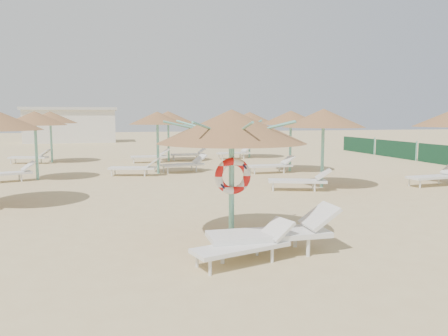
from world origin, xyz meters
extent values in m
plane|color=tan|center=(0.00, 0.00, 0.00)|extent=(120.00, 120.00, 0.00)
cylinder|color=#6CBCA7|center=(0.04, -0.40, 1.09)|extent=(0.11, 0.11, 2.17)
cone|color=#96623C|center=(0.04, -0.40, 2.27)|extent=(2.89, 2.89, 0.65)
cylinder|color=#6CBCA7|center=(0.04, -0.40, 2.02)|extent=(0.20, 0.20, 0.12)
cylinder|color=#6CBCA7|center=(0.71, -0.40, 2.22)|extent=(1.31, 0.04, 0.34)
cylinder|color=#6CBCA7|center=(0.51, 0.07, 2.22)|extent=(0.96, 0.96, 0.34)
cylinder|color=#6CBCA7|center=(0.04, 0.27, 2.22)|extent=(0.04, 1.31, 0.34)
cylinder|color=#6CBCA7|center=(-0.43, 0.07, 2.22)|extent=(0.96, 0.96, 0.34)
cylinder|color=#6CBCA7|center=(-0.62, -0.40, 2.22)|extent=(1.31, 0.04, 0.34)
cylinder|color=#6CBCA7|center=(-0.43, -0.87, 2.22)|extent=(0.96, 0.96, 0.34)
cylinder|color=#6CBCA7|center=(0.04, -1.06, 2.22)|extent=(0.04, 1.31, 0.34)
cylinder|color=#6CBCA7|center=(0.51, -0.87, 2.22)|extent=(0.96, 0.96, 0.34)
torus|color=red|center=(0.04, -0.50, 1.31)|extent=(0.72, 0.15, 0.72)
cylinder|color=white|center=(-0.78, -2.17, 0.12)|extent=(0.05, 0.05, 0.25)
cylinder|color=white|center=(-0.91, -1.74, 0.12)|extent=(0.05, 0.05, 0.25)
cylinder|color=white|center=(0.37, -1.83, 0.12)|extent=(0.05, 0.05, 0.25)
cylinder|color=white|center=(0.24, -1.41, 0.12)|extent=(0.05, 0.05, 0.25)
cube|color=white|center=(-0.16, -1.76, 0.28)|extent=(1.77, 1.00, 0.07)
cube|color=white|center=(0.56, -1.54, 0.50)|extent=(0.56, 0.63, 0.32)
cylinder|color=white|center=(-0.46, -1.67, 0.16)|extent=(0.07, 0.07, 0.32)
cylinder|color=white|center=(-0.45, -1.10, 0.16)|extent=(0.07, 0.07, 0.32)
cylinder|color=white|center=(1.10, -1.68, 0.16)|extent=(0.07, 0.07, 0.32)
cylinder|color=white|center=(1.10, -1.11, 0.16)|extent=(0.07, 0.07, 0.32)
cube|color=white|center=(0.47, -1.39, 0.37)|extent=(2.19, 0.73, 0.09)
cube|color=white|center=(1.44, -1.40, 0.64)|extent=(0.56, 0.69, 0.42)
cylinder|color=#6CBCA7|center=(-5.09, 9.53, 1.15)|extent=(0.11, 0.11, 2.30)
cone|color=#96623C|center=(-5.09, 9.53, 2.38)|extent=(2.38, 2.38, 0.54)
cylinder|color=#6CBCA7|center=(-5.09, 9.53, 2.15)|extent=(0.20, 0.20, 0.12)
cylinder|color=white|center=(-5.59, 9.08, 0.14)|extent=(0.06, 0.06, 0.28)
cylinder|color=white|center=(-5.76, 9.55, 0.14)|extent=(0.06, 0.06, 0.28)
cube|color=white|center=(-6.19, 9.13, 0.32)|extent=(2.00, 1.22, 0.08)
cube|color=white|center=(-5.39, 9.42, 0.56)|extent=(0.66, 0.73, 0.36)
cylinder|color=#6CBCA7|center=(-5.40, 16.21, 1.15)|extent=(0.11, 0.11, 2.30)
cone|color=#96623C|center=(-5.40, 16.21, 2.39)|extent=(2.78, 2.78, 0.63)
cylinder|color=#6CBCA7|center=(-5.40, 16.21, 2.15)|extent=(0.20, 0.20, 0.12)
cylinder|color=white|center=(-7.34, 15.74, 0.14)|extent=(0.06, 0.06, 0.28)
cylinder|color=white|center=(-7.23, 16.23, 0.14)|extent=(0.06, 0.06, 0.28)
cylinder|color=white|center=(-6.02, 15.44, 0.14)|extent=(0.06, 0.06, 0.28)
cylinder|color=white|center=(-5.91, 15.93, 0.14)|extent=(0.06, 0.06, 0.28)
cube|color=white|center=(-6.50, 15.81, 0.32)|extent=(1.99, 1.03, 0.08)
cube|color=white|center=(-5.67, 15.62, 0.56)|extent=(0.61, 0.69, 0.36)
cylinder|color=#6CBCA7|center=(-0.36, 10.15, 1.15)|extent=(0.11, 0.11, 2.30)
cone|color=#96623C|center=(-0.36, 10.15, 2.38)|extent=(2.39, 2.39, 0.54)
cylinder|color=#6CBCA7|center=(-0.36, 10.15, 2.15)|extent=(0.20, 0.20, 0.12)
cylinder|color=white|center=(-2.29, 9.72, 0.14)|extent=(0.06, 0.06, 0.28)
cylinder|color=white|center=(-2.17, 10.20, 0.14)|extent=(0.06, 0.06, 0.28)
cylinder|color=white|center=(-0.99, 9.37, 0.14)|extent=(0.06, 0.06, 0.28)
cylinder|color=white|center=(-0.86, 9.86, 0.14)|extent=(0.06, 0.06, 0.28)
cube|color=white|center=(-1.46, 9.75, 0.32)|extent=(2.00, 1.08, 0.08)
cube|color=white|center=(-0.63, 9.54, 0.56)|extent=(0.62, 0.70, 0.36)
cylinder|color=white|center=(0.03, 10.01, 0.14)|extent=(0.06, 0.06, 0.28)
cylinder|color=white|center=(-0.09, 10.49, 0.14)|extent=(0.06, 0.06, 0.28)
cylinder|color=white|center=(1.34, 10.35, 0.14)|extent=(0.06, 0.06, 0.28)
cylinder|color=white|center=(1.21, 10.84, 0.14)|extent=(0.06, 0.06, 0.28)
cube|color=white|center=(0.74, 10.45, 0.32)|extent=(2.00, 1.08, 0.08)
cube|color=white|center=(1.57, 10.67, 0.56)|extent=(0.62, 0.70, 0.36)
cylinder|color=#6CBCA7|center=(0.71, 15.16, 1.15)|extent=(0.11, 0.11, 2.30)
cone|color=#96623C|center=(0.71, 15.16, 2.40)|extent=(2.87, 2.87, 0.65)
cylinder|color=#6CBCA7|center=(0.71, 15.16, 2.15)|extent=(0.20, 0.20, 0.12)
cylinder|color=white|center=(-1.19, 14.50, 0.14)|extent=(0.06, 0.06, 0.28)
cylinder|color=white|center=(-1.19, 15.00, 0.14)|extent=(0.06, 0.06, 0.28)
cylinder|color=white|center=(0.16, 14.51, 0.14)|extent=(0.06, 0.06, 0.28)
cylinder|color=white|center=(0.16, 15.01, 0.14)|extent=(0.06, 0.06, 0.28)
cube|color=white|center=(-0.39, 14.76, 0.32)|extent=(1.90, 0.63, 0.08)
cube|color=white|center=(0.46, 14.76, 0.56)|extent=(0.49, 0.60, 0.36)
cylinder|color=white|center=(1.01, 15.21, 0.14)|extent=(0.06, 0.06, 0.28)
cylinder|color=white|center=(1.01, 15.71, 0.14)|extent=(0.06, 0.06, 0.28)
cylinder|color=white|center=(2.36, 15.20, 0.14)|extent=(0.06, 0.06, 0.28)
cylinder|color=white|center=(2.36, 15.70, 0.14)|extent=(0.06, 0.06, 0.28)
cube|color=white|center=(1.81, 15.46, 0.32)|extent=(1.90, 0.63, 0.08)
cube|color=white|center=(2.66, 15.45, 0.56)|extent=(0.49, 0.60, 0.36)
cylinder|color=#6CBCA7|center=(4.80, 5.14, 1.15)|extent=(0.11, 0.11, 2.30)
cone|color=#96623C|center=(4.80, 5.14, 2.39)|extent=(2.81, 2.81, 0.63)
cylinder|color=#6CBCA7|center=(4.80, 5.14, 2.15)|extent=(0.20, 0.20, 0.12)
cylinder|color=white|center=(2.86, 4.75, 0.14)|extent=(0.06, 0.06, 0.28)
cylinder|color=white|center=(3.01, 5.23, 0.14)|extent=(0.06, 0.06, 0.28)
cylinder|color=white|center=(4.14, 4.33, 0.14)|extent=(0.06, 0.06, 0.28)
cylinder|color=white|center=(4.30, 4.80, 0.14)|extent=(0.06, 0.06, 0.28)
cube|color=white|center=(3.70, 4.74, 0.32)|extent=(2.00, 1.19, 0.08)
cube|color=white|center=(4.50, 4.47, 0.56)|extent=(0.65, 0.72, 0.36)
cylinder|color=#6CBCA7|center=(5.45, 9.53, 1.15)|extent=(0.11, 0.11, 2.30)
cone|color=#96623C|center=(5.45, 9.53, 2.39)|extent=(2.75, 2.75, 0.62)
cylinder|color=#6CBCA7|center=(5.45, 9.53, 2.15)|extent=(0.20, 0.20, 0.12)
cylinder|color=white|center=(3.56, 8.85, 0.14)|extent=(0.06, 0.06, 0.28)
cylinder|color=white|center=(3.54, 9.35, 0.14)|extent=(0.06, 0.06, 0.28)
cylinder|color=white|center=(4.91, 8.90, 0.14)|extent=(0.06, 0.06, 0.28)
cylinder|color=white|center=(4.89, 9.40, 0.14)|extent=(0.06, 0.06, 0.28)
cube|color=white|center=(4.35, 9.13, 0.32)|extent=(1.92, 0.69, 0.08)
cube|color=white|center=(5.20, 9.16, 0.56)|extent=(0.51, 0.62, 0.36)
cylinder|color=#6CBCA7|center=(5.63, 16.14, 1.15)|extent=(0.11, 0.11, 2.30)
cone|color=#96623C|center=(5.63, 16.14, 2.39)|extent=(2.71, 2.71, 0.61)
cylinder|color=#6CBCA7|center=(5.63, 16.14, 2.15)|extent=(0.20, 0.20, 0.12)
cylinder|color=white|center=(3.78, 15.37, 0.14)|extent=(0.06, 0.06, 0.28)
cylinder|color=white|center=(3.70, 15.86, 0.14)|extent=(0.06, 0.06, 0.28)
cylinder|color=white|center=(5.12, 15.58, 0.14)|extent=(0.06, 0.06, 0.28)
cylinder|color=white|center=(5.04, 16.07, 0.14)|extent=(0.06, 0.06, 0.28)
cube|color=white|center=(4.53, 15.74, 0.32)|extent=(1.97, 0.91, 0.08)
cube|color=white|center=(5.37, 15.87, 0.56)|extent=(0.57, 0.67, 0.36)
cylinder|color=white|center=(7.96, 4.10, 0.14)|extent=(0.06, 0.06, 0.28)
cylinder|color=white|center=(7.91, 4.60, 0.14)|extent=(0.06, 0.06, 0.28)
cylinder|color=white|center=(9.25, 4.73, 0.14)|extent=(0.06, 0.06, 0.28)
cube|color=white|center=(8.73, 4.43, 0.32)|extent=(1.95, 0.81, 0.08)
cube|color=silver|center=(-6.00, 35.00, 1.50)|extent=(8.00, 4.00, 3.00)
cube|color=beige|center=(-6.00, 35.00, 3.12)|extent=(8.40, 4.40, 0.25)
cube|color=#184934|center=(14.00, 10.00, 0.50)|extent=(0.08, 3.80, 1.00)
cube|color=#184934|center=(14.00, 14.00, 0.50)|extent=(0.08, 3.80, 1.00)
cylinder|color=#6CBCA7|center=(14.00, 12.10, 0.55)|extent=(0.08, 0.08, 1.10)
cube|color=#184934|center=(14.00, 18.00, 0.50)|extent=(0.08, 3.80, 1.00)
cylinder|color=#6CBCA7|center=(14.00, 16.10, 0.55)|extent=(0.08, 0.08, 1.10)
camera|label=1|loc=(-2.17, -8.55, 2.47)|focal=35.00mm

